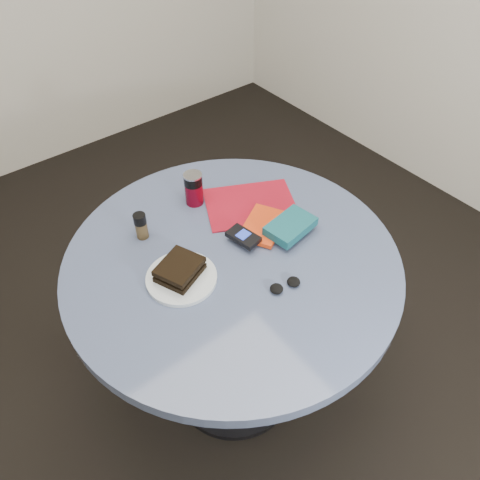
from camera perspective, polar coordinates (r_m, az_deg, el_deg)
ground at (r=2.00m, az=-0.70°, el=-16.91°), size 4.00×4.00×0.00m
table at (r=1.51m, az=-0.90°, el=-6.26°), size 1.00×1.00×0.75m
plate at (r=1.33m, az=-7.14°, el=-4.61°), size 0.25×0.25×0.01m
sandwich at (r=1.32m, az=-7.37°, el=-3.58°), size 0.15×0.14×0.04m
soda_can at (r=1.54m, az=-5.66°, el=6.25°), size 0.08×0.08×0.11m
pepper_grinder at (r=1.45m, az=-11.98°, el=1.72°), size 0.04×0.04×0.09m
magazine at (r=1.56m, az=1.29°, el=4.35°), size 0.36×0.33×0.01m
red_book at (r=1.47m, az=2.86°, el=1.79°), size 0.20×0.18×0.01m
novel at (r=1.44m, az=6.18°, el=1.68°), size 0.16×0.12×0.03m
mp3_player at (r=1.41m, az=0.40°, el=0.41°), size 0.07×0.11×0.02m
headphones at (r=1.31m, az=5.52°, el=-5.51°), size 0.10×0.06×0.02m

